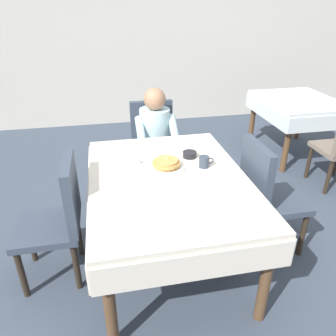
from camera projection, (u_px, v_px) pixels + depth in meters
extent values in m
plane|color=#3D4756|center=(168.00, 257.00, 2.64)|extent=(14.00, 14.00, 0.00)
cube|color=beige|center=(123.00, 18.00, 4.85)|extent=(12.00, 0.16, 3.20)
cube|color=silver|center=(168.00, 179.00, 2.31)|extent=(1.10, 1.50, 0.04)
cube|color=silver|center=(197.00, 267.00, 1.70)|extent=(1.10, 0.01, 0.18)
cube|color=silver|center=(152.00, 150.00, 3.01)|extent=(1.10, 0.01, 0.18)
cube|color=silver|center=(90.00, 201.00, 2.26)|extent=(0.01, 1.50, 0.18)
cube|color=silver|center=(240.00, 185.00, 2.45)|extent=(0.01, 1.50, 0.18)
cylinder|color=brown|center=(110.00, 303.00, 1.81)|extent=(0.07, 0.07, 0.70)
cylinder|color=brown|center=(266.00, 278.00, 1.98)|extent=(0.07, 0.07, 0.70)
cylinder|color=brown|center=(103.00, 184.00, 2.98)|extent=(0.07, 0.07, 0.70)
cylinder|color=brown|center=(202.00, 174.00, 3.14)|extent=(0.07, 0.07, 0.70)
cube|color=#384251|center=(155.00, 154.00, 3.39)|extent=(0.44, 0.44, 0.05)
cube|color=#384251|center=(152.00, 123.00, 3.44)|extent=(0.44, 0.06, 0.48)
cylinder|color=#2D2319|center=(175.00, 179.00, 3.36)|extent=(0.04, 0.04, 0.40)
cylinder|color=#2D2319|center=(141.00, 183.00, 3.30)|extent=(0.04, 0.04, 0.40)
cylinder|color=#2D2319|center=(169.00, 164.00, 3.68)|extent=(0.04, 0.04, 0.40)
cylinder|color=#2D2319|center=(137.00, 167.00, 3.61)|extent=(0.04, 0.04, 0.40)
cylinder|color=silver|center=(155.00, 131.00, 3.25)|extent=(0.30, 0.30, 0.46)
sphere|color=#A37556|center=(155.00, 99.00, 3.08)|extent=(0.21, 0.21, 0.21)
cylinder|color=silver|center=(174.00, 129.00, 3.12)|extent=(0.08, 0.29, 0.23)
cylinder|color=silver|center=(141.00, 131.00, 3.07)|extent=(0.08, 0.29, 0.23)
cylinder|color=#383D51|center=(166.00, 179.00, 3.32)|extent=(0.10, 0.10, 0.45)
cylinder|color=#383D51|center=(151.00, 180.00, 3.29)|extent=(0.10, 0.10, 0.45)
cube|color=#384251|center=(47.00, 228.00, 2.29)|extent=(0.44, 0.44, 0.05)
cube|color=#384251|center=(71.00, 193.00, 2.20)|extent=(0.06, 0.44, 0.48)
cylinder|color=#2D2319|center=(22.00, 274.00, 2.20)|extent=(0.04, 0.04, 0.40)
cylinder|color=#2D2319|center=(31.00, 240.00, 2.52)|extent=(0.04, 0.04, 0.40)
cylinder|color=#2D2319|center=(76.00, 266.00, 2.27)|extent=(0.04, 0.04, 0.40)
cylinder|color=#2D2319|center=(79.00, 234.00, 2.58)|extent=(0.04, 0.04, 0.40)
cube|color=#384251|center=(275.00, 201.00, 2.60)|extent=(0.44, 0.44, 0.05)
cube|color=#384251|center=(256.00, 174.00, 2.44)|extent=(0.06, 0.44, 0.48)
cylinder|color=#2D2319|center=(280.00, 209.00, 2.89)|extent=(0.04, 0.04, 0.40)
cylinder|color=#2D2319|center=(303.00, 235.00, 2.57)|extent=(0.04, 0.04, 0.40)
cylinder|color=#2D2319|center=(242.00, 214.00, 2.82)|extent=(0.04, 0.04, 0.40)
cylinder|color=#2D2319|center=(260.00, 240.00, 2.51)|extent=(0.04, 0.04, 0.40)
cylinder|color=white|center=(166.00, 167.00, 2.41)|extent=(0.28, 0.28, 0.02)
cylinder|color=tan|center=(165.00, 165.00, 2.40)|extent=(0.18, 0.18, 0.02)
cylinder|color=tan|center=(166.00, 163.00, 2.39)|extent=(0.21, 0.21, 0.02)
cylinder|color=tan|center=(166.00, 161.00, 2.38)|extent=(0.17, 0.17, 0.02)
cube|color=#F4E072|center=(166.00, 159.00, 2.38)|extent=(0.03, 0.03, 0.01)
cylinder|color=#333D4C|center=(204.00, 162.00, 2.41)|extent=(0.08, 0.08, 0.08)
torus|color=#333D4C|center=(211.00, 161.00, 2.42)|extent=(0.05, 0.01, 0.05)
cylinder|color=black|center=(190.00, 154.00, 2.57)|extent=(0.11, 0.11, 0.04)
cone|color=silver|center=(137.00, 160.00, 2.46)|extent=(0.08, 0.08, 0.07)
cube|color=silver|center=(141.00, 172.00, 2.36)|extent=(0.01, 0.18, 0.00)
cube|color=silver|center=(192.00, 167.00, 2.43)|extent=(0.02, 0.20, 0.00)
cube|color=silver|center=(177.00, 189.00, 2.14)|extent=(0.15, 0.05, 0.00)
cube|color=white|center=(132.00, 179.00, 2.26)|extent=(0.18, 0.13, 0.01)
cube|color=silver|center=(299.00, 101.00, 4.09)|extent=(0.90, 1.10, 0.04)
cube|color=silver|center=(325.00, 124.00, 3.66)|extent=(0.90, 0.01, 0.18)
cube|color=silver|center=(277.00, 98.00, 4.63)|extent=(0.90, 0.01, 0.18)
cube|color=silver|center=(265.00, 111.00, 4.06)|extent=(0.01, 1.10, 0.18)
cube|color=silver|center=(330.00, 107.00, 4.22)|extent=(0.01, 1.10, 0.18)
cylinder|color=brown|center=(287.00, 144.00, 3.79)|extent=(0.07, 0.07, 0.70)
cylinder|color=brown|center=(253.00, 119.00, 4.61)|extent=(0.07, 0.07, 0.70)
cylinder|color=brown|center=(300.00, 115.00, 4.74)|extent=(0.07, 0.07, 0.70)
cylinder|color=#2D2319|center=(309.00, 162.00, 3.72)|extent=(0.04, 0.04, 0.40)
cylinder|color=#2D2319|center=(329.00, 177.00, 3.41)|extent=(0.04, 0.04, 0.40)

